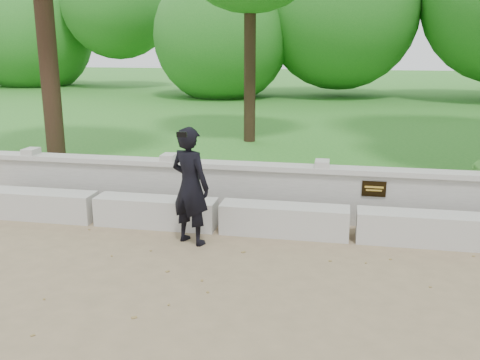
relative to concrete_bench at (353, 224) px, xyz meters
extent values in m
plane|color=#8E7757|center=(0.00, -1.90, -0.22)|extent=(80.00, 80.00, 0.00)
cube|color=#267122|center=(0.00, 12.10, -0.10)|extent=(40.00, 22.00, 0.25)
cube|color=beige|center=(-5.00, 0.00, 0.00)|extent=(1.90, 0.45, 0.45)
cube|color=beige|center=(-3.00, 0.00, 0.00)|extent=(1.90, 0.45, 0.45)
cube|color=beige|center=(-1.00, 0.00, 0.00)|extent=(1.90, 0.45, 0.45)
cube|color=beige|center=(1.00, 0.00, 0.00)|extent=(1.90, 0.45, 0.45)
cube|color=#B6B4AC|center=(0.00, 0.70, 0.18)|extent=(12.50, 0.25, 0.82)
cube|color=beige|center=(0.00, 0.70, 0.64)|extent=(12.50, 0.35, 0.08)
cube|color=black|center=(0.30, 0.56, 0.40)|extent=(0.36, 0.02, 0.24)
imported|color=black|center=(-2.26, -0.59, 0.61)|extent=(0.72, 0.61, 1.68)
cube|color=black|center=(-2.26, -0.92, 1.40)|extent=(0.14, 0.07, 0.07)
cylinder|color=#382619|center=(-5.89, 2.20, 2.72)|extent=(0.36, 0.36, 5.38)
cylinder|color=#382619|center=(-2.61, 6.16, 2.26)|extent=(0.30, 0.30, 4.47)
imported|color=#367628|center=(-5.43, 1.40, 0.29)|extent=(0.31, 0.33, 0.52)
imported|color=#367628|center=(2.01, 1.40, 0.37)|extent=(0.48, 0.48, 0.68)
camera|label=1|loc=(-0.20, -7.51, 2.57)|focal=40.00mm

